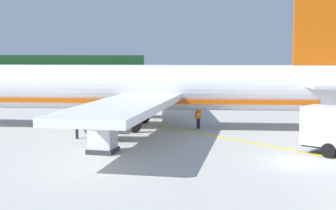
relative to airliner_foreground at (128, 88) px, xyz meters
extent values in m
cylinder|color=white|center=(-0.40, 0.40, 0.11)|extent=(27.99, 28.29, 3.80)
cube|color=white|center=(-5.50, -7.44, -0.56)|extent=(15.50, 13.74, 0.50)
cylinder|color=slate|center=(-4.81, -4.23, -1.76)|extent=(3.81, 3.82, 2.20)
cube|color=white|center=(7.51, 5.40, -0.56)|extent=(13.86, 15.41, 0.50)
cylinder|color=slate|center=(4.30, 4.76, -1.76)|extent=(3.81, 3.82, 2.20)
cube|color=#D8590C|center=(11.19, -11.34, 5.26)|extent=(3.35, 3.38, 6.50)
cube|color=white|center=(11.19, -11.34, 0.51)|extent=(9.65, 9.58, 0.24)
cube|color=#D8590C|center=(-0.40, 0.40, -0.94)|extent=(25.33, 25.60, 0.36)
cylinder|color=black|center=(-1.20, -2.49, -2.84)|extent=(1.02, 1.03, 1.10)
cylinder|color=gray|center=(-1.20, -2.49, -2.04)|extent=(0.20, 0.20, 0.50)
cylinder|color=black|center=(2.50, 1.16, -2.84)|extent=(1.02, 1.03, 1.10)
cylinder|color=gray|center=(2.50, 1.16, -2.04)|extent=(0.20, 0.20, 0.50)
cone|color=silver|center=(15.71, 43.63, -0.42)|extent=(3.05, 3.61, 3.06)
cube|color=#192333|center=(13.99, 42.92, 0.30)|extent=(2.92, 3.31, 0.51)
cube|color=silver|center=(2.02, 29.63, -0.99)|extent=(10.03, 13.88, 0.42)
cylinder|color=slate|center=(2.55, 32.36, -2.00)|extent=(3.22, 2.76, 1.87)
cylinder|color=black|center=(11.38, 41.86, -2.92)|extent=(0.98, 0.63, 0.93)
cylinder|color=gray|center=(11.38, 41.86, -2.24)|extent=(0.17, 0.17, 0.42)
cube|color=white|center=(28.65, 99.78, -1.18)|extent=(12.92, 8.61, 0.39)
cylinder|color=slate|center=(26.17, 99.13, -2.11)|extent=(2.43, 2.92, 1.72)
cube|color=white|center=(3.44, -17.34, -1.60)|extent=(2.85, 4.12, 2.38)
cylinder|color=black|center=(2.36, -17.54, -2.94)|extent=(0.44, 0.94, 0.90)
cube|color=#333338|center=(-7.28, -7.45, -3.24)|extent=(2.36, 2.36, 0.30)
cube|color=silver|center=(-7.28, -7.45, -2.32)|extent=(2.08, 2.08, 1.53)
cube|color=silver|center=(-7.70, -7.76, -1.71)|extent=(1.38, 1.58, 0.55)
cylinder|color=#191E33|center=(-6.10, -2.03, -2.98)|extent=(0.14, 0.14, 0.82)
cylinder|color=#191E33|center=(-6.09, -1.85, -2.98)|extent=(0.14, 0.14, 0.82)
cube|color=#CCE519|center=(-6.10, -1.94, -2.27)|extent=(0.26, 0.46, 0.61)
cube|color=silver|center=(-6.10, -1.94, -2.24)|extent=(0.27, 0.47, 0.06)
sphere|color=tan|center=(-6.10, -1.94, -1.85)|extent=(0.22, 0.22, 0.22)
cylinder|color=#CCE519|center=(-6.12, -2.21, -2.24)|extent=(0.09, 0.09, 0.58)
cylinder|color=#CCE519|center=(-6.07, -1.67, -2.24)|extent=(0.09, 0.09, 0.58)
cylinder|color=#191E33|center=(4.04, -4.34, -2.95)|extent=(0.14, 0.14, 0.88)
cylinder|color=#191E33|center=(4.22, -4.36, -2.95)|extent=(0.14, 0.14, 0.88)
cube|color=orange|center=(4.13, -4.35, -2.18)|extent=(0.47, 0.28, 0.66)
cube|color=silver|center=(4.13, -4.35, -2.15)|extent=(0.48, 0.29, 0.06)
sphere|color=tan|center=(4.13, -4.35, -1.73)|extent=(0.24, 0.24, 0.24)
cylinder|color=orange|center=(3.86, -4.31, -2.15)|extent=(0.09, 0.09, 0.63)
cylinder|color=orange|center=(4.40, -4.39, -2.15)|extent=(0.09, 0.09, 0.63)
cube|color=yellow|center=(2.62, -4.60, -3.39)|extent=(0.30, 60.00, 0.01)
camera|label=1|loc=(-22.61, -32.09, 2.72)|focal=48.97mm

